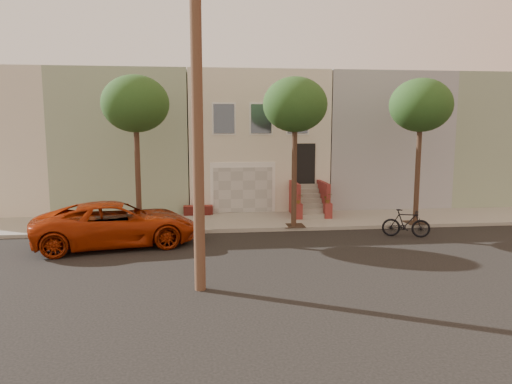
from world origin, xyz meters
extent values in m
plane|color=black|center=(0.00, 0.00, 0.00)|extent=(90.00, 90.00, 0.00)
cube|color=gray|center=(0.00, 5.35, 0.07)|extent=(40.00, 3.70, 0.15)
cube|color=beige|center=(0.00, 11.20, 3.65)|extent=(7.00, 8.00, 7.00)
cube|color=gray|center=(-6.80, 11.20, 3.65)|extent=(6.50, 8.00, 7.00)
cube|color=#979A9F|center=(6.80, 11.20, 3.65)|extent=(6.50, 8.00, 7.00)
cube|color=beige|center=(-13.30, 11.20, 3.65)|extent=(6.50, 8.00, 7.00)
cube|color=gray|center=(13.30, 11.20, 3.65)|extent=(6.50, 8.00, 7.00)
cube|color=white|center=(-0.90, 7.22, 1.40)|extent=(3.20, 0.12, 2.50)
cube|color=#B5B5B0|center=(-0.90, 7.16, 1.30)|extent=(2.90, 0.06, 2.20)
cube|color=gray|center=(-0.90, 5.35, 0.16)|extent=(3.20, 3.70, 0.02)
cube|color=maroon|center=(-3.10, 6.90, 0.37)|extent=(1.40, 0.45, 0.44)
cube|color=black|center=(2.20, 7.17, 2.55)|extent=(1.00, 0.06, 2.00)
cube|color=#3F4751|center=(-1.80, 7.17, 4.75)|extent=(1.00, 0.06, 1.40)
cube|color=white|center=(-1.80, 7.19, 4.75)|extent=(1.15, 0.05, 1.55)
cube|color=#3F4751|center=(0.00, 7.17, 4.75)|extent=(1.00, 0.06, 1.40)
cube|color=white|center=(0.00, 7.19, 4.75)|extent=(1.15, 0.05, 1.55)
cube|color=#3F4751|center=(1.80, 7.17, 4.75)|extent=(1.00, 0.06, 1.40)
cube|color=white|center=(1.80, 7.19, 4.75)|extent=(1.15, 0.05, 1.55)
cube|color=gray|center=(2.20, 5.38, 0.25)|extent=(1.20, 0.28, 0.20)
cube|color=gray|center=(2.20, 5.66, 0.45)|extent=(1.20, 0.28, 0.20)
cube|color=gray|center=(2.20, 5.94, 0.65)|extent=(1.20, 0.28, 0.20)
cube|color=gray|center=(2.20, 6.22, 0.85)|extent=(1.20, 0.28, 0.20)
cube|color=gray|center=(2.20, 6.50, 1.05)|extent=(1.20, 0.28, 0.20)
cube|color=gray|center=(2.20, 6.78, 1.25)|extent=(1.20, 0.28, 0.20)
cube|color=gray|center=(2.20, 7.06, 1.45)|extent=(1.20, 0.28, 0.20)
cube|color=maroon|center=(1.50, 6.22, 0.95)|extent=(0.18, 1.96, 1.60)
cube|color=maroon|center=(2.90, 6.22, 0.95)|extent=(0.18, 1.96, 1.60)
cube|color=maroon|center=(1.50, 5.34, 0.50)|extent=(0.35, 0.35, 0.70)
imported|color=#1B4217|center=(1.50, 5.34, 1.07)|extent=(0.40, 0.35, 0.45)
cube|color=maroon|center=(2.90, 5.34, 0.50)|extent=(0.35, 0.35, 0.70)
imported|color=#1B4217|center=(2.90, 5.34, 1.07)|extent=(0.41, 0.35, 0.45)
cube|color=#2D2116|center=(-5.50, 3.90, 0.15)|extent=(0.90, 0.90, 0.02)
cylinder|color=#3A271A|center=(-5.50, 3.90, 2.25)|extent=(0.22, 0.22, 4.20)
ellipsoid|color=#1B4217|center=(-5.50, 3.90, 5.30)|extent=(2.70, 2.57, 2.29)
cube|color=#2D2116|center=(1.00, 3.90, 0.15)|extent=(0.90, 0.90, 0.02)
cylinder|color=#3A271A|center=(1.00, 3.90, 2.25)|extent=(0.22, 0.22, 4.20)
ellipsoid|color=#1B4217|center=(1.00, 3.90, 5.30)|extent=(2.70, 2.57, 2.29)
cube|color=#2D2116|center=(6.50, 3.90, 0.15)|extent=(0.90, 0.90, 0.02)
cylinder|color=#3A271A|center=(6.50, 3.90, 2.25)|extent=(0.22, 0.22, 4.20)
ellipsoid|color=#1B4217|center=(6.50, 3.90, 5.30)|extent=(2.70, 2.57, 2.29)
cylinder|color=#4D3324|center=(-3.00, -3.20, 5.00)|extent=(0.30, 0.30, 10.00)
imported|color=#972606|center=(-6.07, 1.96, 0.82)|extent=(6.32, 3.82, 1.64)
imported|color=black|center=(5.19, 1.97, 0.56)|extent=(1.94, 1.09, 1.12)
camera|label=1|loc=(-2.92, -15.61, 4.46)|focal=32.94mm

